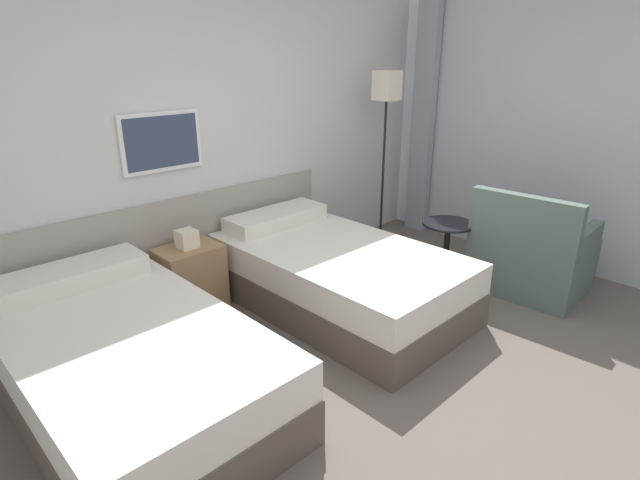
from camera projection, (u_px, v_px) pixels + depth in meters
ground_plane at (445, 393)px, 3.02m from camera, size 16.00×16.00×0.00m
wall_headboard at (214, 135)px, 4.07m from camera, size 10.00×0.10×2.70m
wall_window at (625, 128)px, 4.15m from camera, size 0.21×4.76×2.70m
bed_near_door at (128, 364)px, 2.85m from camera, size 1.15×2.00×0.64m
bed_near_window at (337, 276)px, 3.98m from camera, size 1.15×2.00×0.64m
nightstand at (191, 277)px, 3.93m from camera, size 0.48×0.34×0.66m
floor_lamp at (386, 104)px, 4.85m from camera, size 0.24×0.24×1.77m
side_table at (447, 240)px, 4.39m from camera, size 0.45×0.45×0.54m
armchair at (530, 257)px, 4.24m from camera, size 0.80×0.90×0.90m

